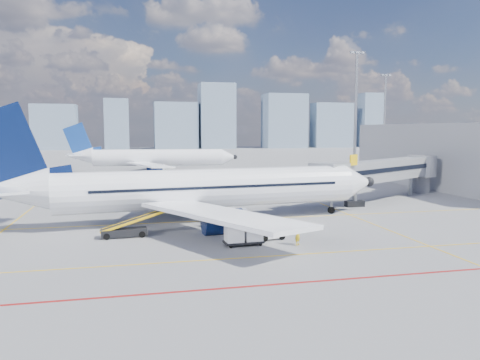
% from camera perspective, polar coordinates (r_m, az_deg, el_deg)
% --- Properties ---
extents(ground, '(420.00, 420.00, 0.00)m').
position_cam_1_polar(ground, '(39.40, -0.27, -7.11)').
color(ground, gray).
rests_on(ground, ground).
extents(apron_markings, '(90.00, 35.12, 0.01)m').
position_cam_1_polar(apron_markings, '(35.58, 0.20, -8.55)').
color(apron_markings, '#EAB30C').
rests_on(apron_markings, ground).
extents(jet_bridge, '(23.55, 15.78, 6.30)m').
position_cam_1_polar(jet_bridge, '(63.22, 17.47, 1.05)').
color(jet_bridge, gray).
rests_on(jet_bridge, ground).
extents(terminal_block, '(10.00, 42.00, 10.00)m').
position_cam_1_polar(terminal_block, '(79.84, 24.43, 2.69)').
color(terminal_block, gray).
rests_on(terminal_block, ground).
extents(floodlight_mast_ne, '(3.20, 0.61, 25.45)m').
position_cam_1_polar(floodlight_mast_ne, '(103.51, 13.92, 8.47)').
color(floodlight_mast_ne, gray).
rests_on(floodlight_mast_ne, ground).
extents(floodlight_mast_far, '(3.20, 0.61, 25.45)m').
position_cam_1_polar(floodlight_mast_far, '(147.11, 17.22, 7.63)').
color(floodlight_mast_far, gray).
rests_on(floodlight_mast_far, ground).
extents(distant_skyline, '(249.34, 15.39, 31.45)m').
position_cam_1_polar(distant_skyline, '(228.27, -8.06, 6.77)').
color(distant_skyline, slate).
rests_on(distant_skyline, ground).
extents(main_aircraft, '(39.77, 34.61, 11.62)m').
position_cam_1_polar(main_aircraft, '(45.86, -5.53, -1.17)').
color(main_aircraft, white).
rests_on(main_aircraft, ground).
extents(second_aircraft, '(35.49, 30.87, 10.59)m').
position_cam_1_polar(second_aircraft, '(99.17, -10.79, 2.67)').
color(second_aircraft, white).
rests_on(second_aircraft, ground).
extents(baggage_tug, '(2.49, 1.83, 1.57)m').
position_cam_1_polar(baggage_tug, '(38.88, 3.49, -6.16)').
color(baggage_tug, white).
rests_on(baggage_tug, ground).
extents(cargo_dolly, '(3.15, 1.54, 1.69)m').
position_cam_1_polar(cargo_dolly, '(36.85, 0.43, -6.56)').
color(cargo_dolly, black).
rests_on(cargo_dolly, ground).
extents(belt_loader, '(5.46, 1.69, 2.21)m').
position_cam_1_polar(belt_loader, '(40.89, -13.76, -5.97)').
color(belt_loader, black).
rests_on(belt_loader, ground).
extents(ramp_worker, '(0.71, 0.73, 1.68)m').
position_cam_1_polar(ramp_worker, '(37.26, 7.08, -6.60)').
color(ramp_worker, yellow).
rests_on(ramp_worker, ground).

